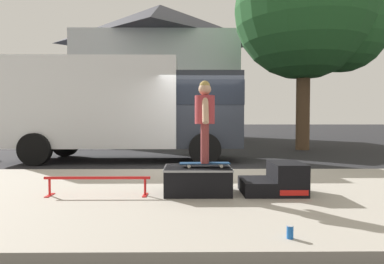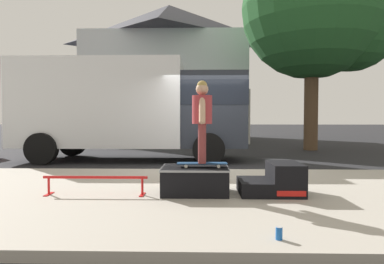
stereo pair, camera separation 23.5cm
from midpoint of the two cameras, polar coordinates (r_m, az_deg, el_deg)
name	(u,v)px [view 2 (the right image)]	position (r m, az deg, el deg)	size (l,w,h in m)	color
ground_plane	(209,171)	(8.58, 3.69, -6.46)	(140.00, 140.00, 0.00)	black
sidewalk_slab	(214,196)	(5.62, 4.89, -10.45)	(50.00, 5.00, 0.12)	#A8A093
skate_box	(195,179)	(5.45, 1.75, -7.83)	(1.04, 0.78, 0.42)	black
kicker_ramp	(275,181)	(5.60, 14.83, -7.84)	(0.95, 0.79, 0.49)	black
grind_rail	(95,180)	(5.51, -14.54, -7.77)	(1.61, 0.28, 0.29)	red
skateboard	(202,164)	(5.40, 2.93, -5.24)	(0.79, 0.23, 0.07)	navy
skater_kid	(202,115)	(5.35, 2.94, 2.90)	(0.31, 0.66, 1.28)	brown
soda_can	(279,233)	(3.60, 16.11, -15.82)	(0.07, 0.07, 0.13)	#1959B2
box_truck	(133,106)	(10.87, -9.09, 4.34)	(6.91, 2.63, 3.05)	white
street_tree_main	(321,12)	(15.78, 20.95, 18.03)	(6.31, 5.74, 8.67)	brown
house_behind	(169,72)	(21.92, -3.52, 9.93)	(9.54, 8.22, 8.40)	silver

